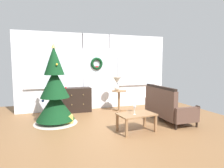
% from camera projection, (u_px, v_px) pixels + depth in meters
% --- Properties ---
extents(ground_plane, '(6.76, 6.76, 0.00)m').
position_uv_depth(ground_plane, '(117.00, 126.00, 4.95)').
color(ground_plane, brown).
extents(back_wall_with_door, '(5.20, 0.19, 2.55)m').
position_uv_depth(back_wall_with_door, '(96.00, 71.00, 6.77)').
color(back_wall_with_door, white).
rests_on(back_wall_with_door, ground).
extents(christmas_tree, '(1.12, 1.12, 2.07)m').
position_uv_depth(christmas_tree, '(55.00, 95.00, 5.11)').
color(christmas_tree, '#4C331E').
rests_on(christmas_tree, ground).
extents(dresser_cabinet, '(0.91, 0.46, 0.78)m').
position_uv_depth(dresser_cabinet, '(77.00, 100.00, 6.36)').
color(dresser_cabinet, black).
rests_on(dresser_cabinet, ground).
extents(settee_sofa, '(0.74, 1.57, 0.96)m').
position_uv_depth(settee_sofa, '(166.00, 107.00, 5.36)').
color(settee_sofa, black).
rests_on(settee_sofa, ground).
extents(side_table, '(0.50, 0.48, 0.69)m').
position_uv_depth(side_table, '(119.00, 97.00, 6.38)').
color(side_table, '#8E6642').
rests_on(side_table, ground).
extents(table_lamp, '(0.28, 0.28, 0.44)m').
position_uv_depth(table_lamp, '(117.00, 82.00, 6.35)').
color(table_lamp, silver).
rests_on(table_lamp, side_table).
extents(coffee_table, '(0.89, 0.61, 0.42)m').
position_uv_depth(coffee_table, '(136.00, 116.00, 4.52)').
color(coffee_table, '#8E6642').
rests_on(coffee_table, ground).
extents(wine_glass, '(0.08, 0.08, 0.20)m').
position_uv_depth(wine_glass, '(135.00, 108.00, 4.43)').
color(wine_glass, silver).
rests_on(wine_glass, coffee_table).
extents(gift_box, '(0.23, 0.20, 0.23)m').
position_uv_depth(gift_box, '(68.00, 119.00, 5.12)').
color(gift_box, '#D8C64C').
rests_on(gift_box, ground).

